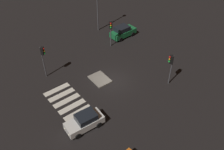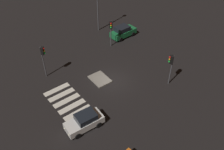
# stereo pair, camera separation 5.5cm
# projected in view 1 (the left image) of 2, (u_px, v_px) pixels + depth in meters

# --- Properties ---
(ground_plane) EXTENTS (80.00, 80.00, 0.00)m
(ground_plane) POSITION_uv_depth(u_px,v_px,m) (112.00, 81.00, 29.50)
(ground_plane) COLOR black
(traffic_island) EXTENTS (2.66, 2.02, 0.18)m
(traffic_island) POSITION_uv_depth(u_px,v_px,m) (100.00, 79.00, 29.68)
(traffic_island) COLOR gray
(traffic_island) RESTS_ON ground
(car_white) EXTENTS (2.02, 3.95, 1.68)m
(car_white) POSITION_uv_depth(u_px,v_px,m) (85.00, 121.00, 23.64)
(car_white) COLOR silver
(car_white) RESTS_ON ground
(car_green) EXTENTS (2.06, 4.21, 1.81)m
(car_green) POSITION_uv_depth(u_px,v_px,m) (123.00, 32.00, 37.14)
(car_green) COLOR #196B38
(car_green) RESTS_ON ground
(traffic_light_west) EXTENTS (0.53, 0.54, 4.00)m
(traffic_light_west) POSITION_uv_depth(u_px,v_px,m) (111.00, 28.00, 33.64)
(traffic_light_west) COLOR #47474C
(traffic_light_west) RESTS_ON ground
(traffic_light_north) EXTENTS (0.54, 0.53, 4.06)m
(traffic_light_north) POSITION_uv_depth(u_px,v_px,m) (171.00, 63.00, 27.26)
(traffic_light_north) COLOR #47474C
(traffic_light_north) RESTS_ON ground
(traffic_light_south) EXTENTS (0.54, 0.54, 4.30)m
(traffic_light_south) POSITION_uv_depth(u_px,v_px,m) (43.00, 55.00, 28.17)
(traffic_light_south) COLOR #47474C
(traffic_light_south) RESTS_ON ground
(crosswalk_near) EXTENTS (6.45, 3.20, 0.02)m
(crosswalk_near) POSITION_uv_depth(u_px,v_px,m) (69.00, 103.00, 26.61)
(crosswalk_near) COLOR silver
(crosswalk_near) RESTS_ON ground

